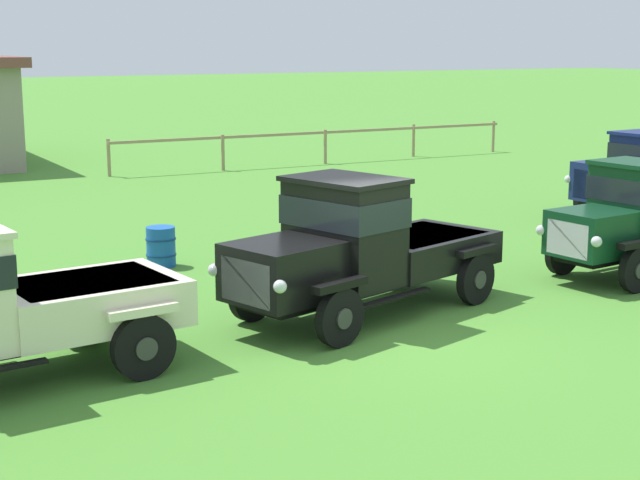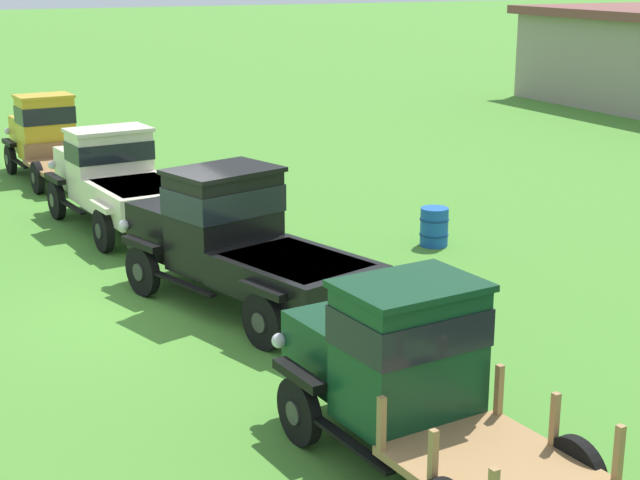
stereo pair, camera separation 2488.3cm
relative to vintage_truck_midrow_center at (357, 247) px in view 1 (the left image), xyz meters
The scene contains 5 objects.
ground_plane 1.85m from the vintage_truck_midrow_center, 96.63° to the right, with size 240.00×240.00×0.00m, color #47842D.
paddock_fence 21.07m from the vintage_truck_midrow_center, 62.70° to the left, with size 16.56×0.53×1.29m.
vintage_truck_midrow_center is the anchor object (origin of this frame).
vintage_truck_far_side 6.04m from the vintage_truck_midrow_center, ahead, with size 4.73×2.32×2.25m.
oil_drum_beside_row 5.38m from the vintage_truck_midrow_center, 107.90° to the left, with size 0.62×0.62×0.82m.
Camera 1 is at (-8.01, -12.22, 4.51)m, focal length 55.00 mm.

